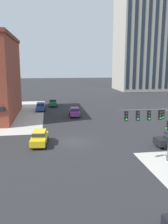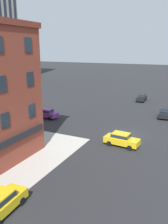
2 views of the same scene
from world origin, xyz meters
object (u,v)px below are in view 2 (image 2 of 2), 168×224
Objects in this scene: car_main_northbound_near at (121,139)px; car_main_mid at (46,113)px; car_cross_far at (165,112)px; car_main_southbound_far at (142,97)px; car_parked_curb at (0,203)px.

car_main_northbound_near is 16.88m from car_main_mid.
car_main_mid is at bearing 69.09° from car_main_northbound_near.
car_cross_far is (9.66, -18.92, 0.00)m from car_main_mid.
car_main_mid and car_cross_far have the same top height.
car_main_northbound_near is 16.00m from car_cross_far.
car_main_northbound_near and car_main_southbound_far have the same top height.
car_main_southbound_far and car_main_mid have the same top height.
car_main_southbound_far is 0.99× the size of car_main_mid.
car_cross_far is (-11.73, -6.72, 0.00)m from car_main_southbound_far.
car_parked_curb and car_main_mid have the same top height.
car_cross_far is (15.68, -3.15, 0.00)m from car_main_northbound_near.
car_main_northbound_near is at bearing -14.92° from car_parked_curb.
car_main_mid is at bearing 27.21° from car_parked_curb.
car_main_northbound_near is 1.01× the size of car_cross_far.
car_main_northbound_near is 1.03× the size of car_main_southbound_far.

